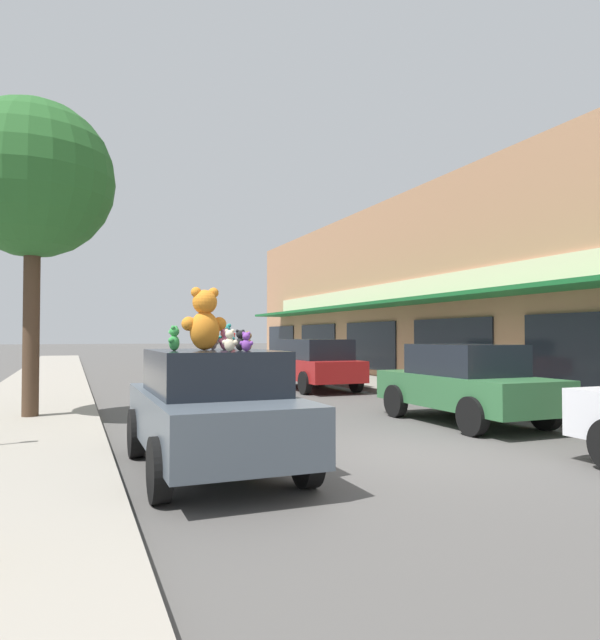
% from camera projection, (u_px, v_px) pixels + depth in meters
% --- Properties ---
extents(ground_plane, '(260.00, 260.00, 0.00)m').
position_uv_depth(ground_plane, '(406.00, 455.00, 8.65)').
color(ground_plane, '#514F4C').
extents(storefront_row, '(12.50, 33.28, 7.35)m').
position_uv_depth(storefront_row, '(517.00, 291.00, 23.76)').
color(storefront_row, tan).
rests_on(storefront_row, ground_plane).
extents(plush_art_car, '(1.94, 4.03, 1.62)m').
position_uv_depth(plush_art_car, '(212.00, 407.00, 7.65)').
color(plush_art_car, '#4C5660').
rests_on(plush_art_car, ground_plane).
extents(teddy_bear_giant, '(0.62, 0.38, 0.86)m').
position_uv_depth(teddy_bear_giant, '(205.00, 320.00, 7.75)').
color(teddy_bear_giant, orange).
rests_on(teddy_bear_giant, plush_art_car).
extents(teddy_bear_black, '(0.20, 0.12, 0.28)m').
position_uv_depth(teddy_bear_black, '(240.00, 340.00, 7.54)').
color(teddy_bear_black, black).
rests_on(teddy_bear_black, plush_art_car).
extents(teddy_bear_white, '(0.18, 0.13, 0.24)m').
position_uv_depth(teddy_bear_white, '(213.00, 342.00, 8.03)').
color(teddy_bear_white, white).
rests_on(teddy_bear_white, plush_art_car).
extents(teddy_bear_pink, '(0.21, 0.19, 0.30)m').
position_uv_depth(teddy_bear_pink, '(225.00, 339.00, 7.87)').
color(teddy_bear_pink, pink).
rests_on(teddy_bear_pink, plush_art_car).
extents(teddy_bear_brown, '(0.15, 0.19, 0.25)m').
position_uv_depth(teddy_bear_brown, '(248.00, 341.00, 7.43)').
color(teddy_bear_brown, olive).
rests_on(teddy_bear_brown, plush_art_car).
extents(teddy_bear_cream, '(0.20, 0.17, 0.28)m').
position_uv_depth(teddy_bear_cream, '(230.00, 341.00, 6.88)').
color(teddy_bear_cream, beige).
rests_on(teddy_bear_cream, plush_art_car).
extents(teddy_bear_green, '(0.20, 0.24, 0.33)m').
position_uv_depth(teddy_bear_green, '(174.00, 339.00, 7.38)').
color(teddy_bear_green, green).
rests_on(teddy_bear_green, plush_art_car).
extents(teddy_bear_red, '(0.18, 0.13, 0.24)m').
position_uv_depth(teddy_bear_red, '(232.00, 341.00, 8.83)').
color(teddy_bear_red, red).
rests_on(teddy_bear_red, plush_art_car).
extents(teddy_bear_teal, '(0.28, 0.21, 0.37)m').
position_uv_depth(teddy_bear_teal, '(225.00, 337.00, 8.11)').
color(teddy_bear_teal, teal).
rests_on(teddy_bear_teal, plush_art_car).
extents(teddy_bear_purple, '(0.18, 0.15, 0.24)m').
position_uv_depth(teddy_bear_purple, '(246.00, 342.00, 7.06)').
color(teddy_bear_purple, purple).
rests_on(teddy_bear_purple, plush_art_car).
extents(parked_car_far_center, '(1.92, 4.23, 1.64)m').
position_uv_depth(parked_car_far_center, '(465.00, 382.00, 11.82)').
color(parked_car_far_center, '#336B3D').
rests_on(parked_car_far_center, ground_plane).
extents(parked_car_far_right, '(1.98, 4.47, 1.70)m').
position_uv_depth(parked_car_far_right, '(314.00, 362.00, 19.20)').
color(parked_car_far_right, maroon).
rests_on(parked_car_far_right, ground_plane).
extents(street_tree, '(3.31, 3.31, 6.62)m').
position_uv_depth(street_tree, '(33.00, 180.00, 11.94)').
color(street_tree, '#473323').
rests_on(street_tree, sidewalk_near).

